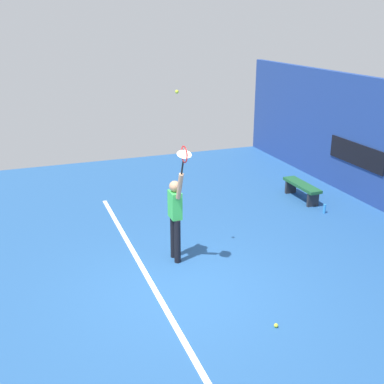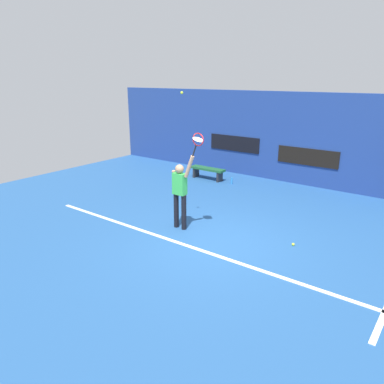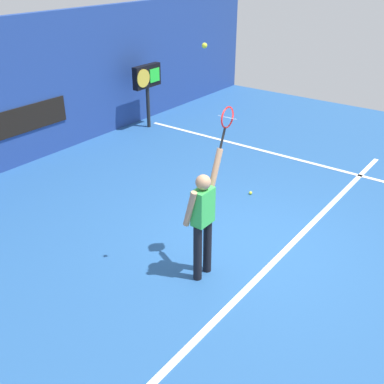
{
  "view_description": "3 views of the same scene",
  "coord_description": "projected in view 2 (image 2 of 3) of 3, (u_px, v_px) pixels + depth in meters",
  "views": [
    {
      "loc": [
        7.29,
        -2.56,
        4.63
      ],
      "look_at": [
        -1.47,
        0.69,
        1.3
      ],
      "focal_mm": 45.29,
      "sensor_mm": 36.0,
      "label": 1
    },
    {
      "loc": [
        4.44,
        -6.66,
        3.77
      ],
      "look_at": [
        -0.89,
        0.39,
        0.98
      ],
      "focal_mm": 34.43,
      "sensor_mm": 36.0,
      "label": 2
    },
    {
      "loc": [
        -5.88,
        -3.13,
        4.41
      ],
      "look_at": [
        -0.92,
        0.58,
        1.22
      ],
      "focal_mm": 43.53,
      "sensor_mm": 36.0,
      "label": 3
    }
  ],
  "objects": [
    {
      "name": "ground_plane",
      "position": [
        212.0,
        242.0,
        8.76
      ],
      "size": [
        18.0,
        18.0,
        0.0
      ],
      "primitive_type": "plane",
      "color": "#23518C"
    },
    {
      "name": "court_baseline",
      "position": [
        199.0,
        250.0,
        8.36
      ],
      "size": [
        10.0,
        0.1,
        0.01
      ],
      "primitive_type": "cube",
      "color": "white",
      "rests_on": "ground_plane"
    },
    {
      "name": "court_bench",
      "position": [
        208.0,
        171.0,
        14.0
      ],
      "size": [
        1.4,
        0.36,
        0.45
      ],
      "color": "#1E592D",
      "rests_on": "ground_plane"
    },
    {
      "name": "water_bottle",
      "position": [
        232.0,
        181.0,
        13.45
      ],
      "size": [
        0.07,
        0.07,
        0.24
      ],
      "primitive_type": "cylinder",
      "color": "#338CD8",
      "rests_on": "ground_plane"
    },
    {
      "name": "spare_ball",
      "position": [
        293.0,
        244.0,
        8.56
      ],
      "size": [
        0.07,
        0.07,
        0.07
      ],
      "primitive_type": "sphere",
      "color": "#CCE033",
      "rests_on": "ground_plane"
    },
    {
      "name": "back_wall",
      "position": [
        310.0,
        140.0,
        12.91
      ],
      "size": [
        18.0,
        0.2,
        3.26
      ],
      "primitive_type": "cube",
      "color": "navy",
      "rests_on": "ground_plane"
    },
    {
      "name": "tennis_ball",
      "position": [
        182.0,
        93.0,
        8.56
      ],
      "size": [
        0.07,
        0.07,
        0.07
      ],
      "primitive_type": "sphere",
      "color": "#CCE033"
    },
    {
      "name": "sponsor_banner_center",
      "position": [
        307.0,
        157.0,
        13.0
      ],
      "size": [
        2.2,
        0.03,
        0.6
      ],
      "primitive_type": "cube",
      "color": "black"
    },
    {
      "name": "tennis_player",
      "position": [
        180.0,
        191.0,
        9.27
      ],
      "size": [
        0.69,
        0.31,
        1.97
      ],
      "color": "black",
      "rests_on": "ground_plane"
    },
    {
      "name": "sponsor_banner_portside",
      "position": [
        234.0,
        143.0,
        14.67
      ],
      "size": [
        2.2,
        0.03,
        0.6
      ],
      "primitive_type": "cube",
      "color": "black"
    },
    {
      "name": "tennis_racket",
      "position": [
        198.0,
        141.0,
        8.56
      ],
      "size": [
        0.41,
        0.27,
        0.62
      ],
      "color": "black"
    }
  ]
}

